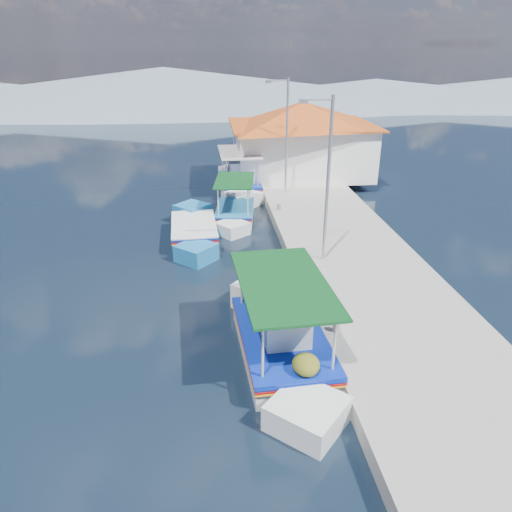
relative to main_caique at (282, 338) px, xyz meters
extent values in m
plane|color=black|center=(-2.19, 3.18, -0.49)|extent=(160.00, 160.00, 0.00)
cube|color=gray|center=(3.71, 9.18, -0.24)|extent=(5.00, 44.00, 0.50)
cylinder|color=#A5A8AD|center=(1.61, 0.18, 0.16)|extent=(0.20, 0.20, 0.30)
cylinder|color=#A5A8AD|center=(1.61, 5.18, 0.16)|extent=(0.20, 0.20, 0.30)
cylinder|color=#A5A8AD|center=(1.61, 11.18, 0.16)|extent=(0.20, 0.20, 0.30)
cylinder|color=#A5A8AD|center=(1.61, 17.18, 0.16)|extent=(0.20, 0.20, 0.30)
cube|color=white|center=(-0.01, -0.08, -0.28)|extent=(2.44, 4.43, 0.94)
cube|color=white|center=(0.17, 2.77, -0.16)|extent=(2.22, 2.22, 1.04)
cube|color=white|center=(-0.17, -2.84, -0.28)|extent=(2.16, 2.16, 0.89)
cube|color=#0B259A|center=(-0.01, -0.08, 0.16)|extent=(2.51, 4.56, 0.06)
cube|color=red|center=(-0.01, -0.08, 0.08)|extent=(2.51, 4.56, 0.05)
cube|color=yellow|center=(-0.01, -0.08, 0.01)|extent=(2.51, 4.56, 0.04)
cube|color=#0B259A|center=(-0.01, -0.08, 0.23)|extent=(2.53, 4.52, 0.05)
cube|color=brown|center=(-0.01, -0.08, 0.20)|extent=(2.26, 4.33, 0.05)
cube|color=white|center=(-0.02, -0.38, 0.75)|extent=(1.28, 1.36, 1.09)
cube|color=silver|center=(-0.02, -0.38, 1.31)|extent=(1.39, 1.47, 0.06)
cylinder|color=beige|center=(-0.77, 1.78, 0.99)|extent=(0.07, 0.07, 1.59)
cylinder|color=beige|center=(0.97, 1.67, 0.99)|extent=(0.07, 0.07, 1.59)
cylinder|color=beige|center=(-0.99, -1.83, 0.99)|extent=(0.07, 0.07, 1.59)
cylinder|color=beige|center=(0.76, -1.94, 0.99)|extent=(0.07, 0.07, 1.59)
cube|color=#0D4119|center=(-0.01, -0.08, 1.79)|extent=(2.55, 4.44, 0.07)
ellipsoid|color=#4A5015|center=(-0.32, 1.33, 0.48)|extent=(0.75, 0.83, 0.57)
ellipsoid|color=#4A5015|center=(0.40, 1.79, 0.44)|extent=(0.64, 0.70, 0.48)
ellipsoid|color=#4A5015|center=(0.08, -1.87, 0.45)|extent=(0.67, 0.74, 0.51)
sphere|color=#FF4508|center=(1.02, 0.46, 0.94)|extent=(0.40, 0.40, 0.40)
cube|color=white|center=(-0.55, 11.47, -0.30)|extent=(2.13, 3.42, 0.82)
cube|color=white|center=(-0.83, 13.62, -0.20)|extent=(1.75, 1.75, 0.91)
cube|color=white|center=(-0.29, 9.40, -0.30)|extent=(1.70, 1.70, 0.78)
cube|color=#0B259A|center=(-0.55, 11.47, 0.08)|extent=(2.19, 3.52, 0.05)
cube|color=red|center=(-0.55, 11.47, 0.01)|extent=(2.19, 3.52, 0.04)
cube|color=yellow|center=(-0.55, 11.47, -0.05)|extent=(2.19, 3.52, 0.03)
cube|color=#1C6FAC|center=(-0.55, 11.47, 0.14)|extent=(2.20, 3.49, 0.04)
cube|color=brown|center=(-0.55, 11.47, 0.11)|extent=(1.98, 3.33, 0.04)
cylinder|color=beige|center=(-1.41, 12.73, 0.80)|extent=(0.06, 0.06, 1.39)
cylinder|color=beige|center=(-0.04, 12.90, 0.80)|extent=(0.06, 0.06, 1.39)
cylinder|color=beige|center=(-1.07, 10.04, 0.80)|extent=(0.06, 0.06, 1.39)
cylinder|color=beige|center=(0.30, 10.22, 0.80)|extent=(0.06, 0.06, 1.39)
cube|color=#0D4119|center=(-0.55, 11.47, 1.50)|extent=(2.21, 3.43, 0.06)
cube|color=#1C6FAC|center=(-2.56, 8.92, -0.27)|extent=(2.04, 3.63, 0.99)
cube|color=#1C6FAC|center=(-2.44, 11.29, -0.14)|extent=(1.90, 1.90, 1.09)
cube|color=#1C6FAC|center=(-2.67, 6.63, -0.27)|extent=(1.85, 1.85, 0.94)
cube|color=#0B259A|center=(-2.56, 8.92, 0.19)|extent=(2.10, 3.74, 0.06)
cube|color=red|center=(-2.56, 8.92, 0.11)|extent=(2.10, 3.74, 0.05)
cube|color=yellow|center=(-2.56, 8.92, 0.04)|extent=(2.10, 3.74, 0.04)
cube|color=white|center=(-2.56, 8.92, 0.26)|extent=(2.12, 3.71, 0.05)
cube|color=brown|center=(-2.56, 8.92, 0.23)|extent=(1.89, 3.56, 0.05)
cube|color=white|center=(0.02, 16.37, -0.27)|extent=(2.24, 4.17, 0.97)
cube|color=white|center=(0.09, 19.11, -0.15)|extent=(2.18, 2.18, 1.07)
cube|color=white|center=(-0.04, 13.71, -0.27)|extent=(2.12, 2.12, 0.92)
cube|color=#0B259A|center=(0.02, 16.37, 0.18)|extent=(2.31, 4.29, 0.06)
cube|color=red|center=(0.02, 16.37, 0.10)|extent=(2.31, 4.29, 0.05)
cube|color=yellow|center=(0.02, 16.37, 0.03)|extent=(2.31, 4.29, 0.04)
cube|color=#0B259A|center=(0.02, 16.37, 0.25)|extent=(2.33, 4.25, 0.05)
cube|color=brown|center=(0.02, 16.37, 0.22)|extent=(2.07, 4.08, 0.05)
cube|color=white|center=(0.01, 16.06, 0.78)|extent=(1.21, 1.35, 1.12)
cube|color=silver|center=(0.01, 16.06, 1.36)|extent=(1.32, 1.46, 0.06)
cylinder|color=beige|center=(-0.80, 18.12, 1.04)|extent=(0.07, 0.07, 1.63)
cylinder|color=beige|center=(0.92, 18.08, 1.04)|extent=(0.07, 0.07, 1.63)
cylinder|color=beige|center=(-0.88, 14.66, 1.04)|extent=(0.07, 0.07, 1.63)
cylinder|color=beige|center=(0.84, 14.62, 1.04)|extent=(0.07, 0.07, 1.63)
cube|color=silver|center=(0.02, 16.37, 1.85)|extent=(2.35, 4.17, 0.07)
cube|color=white|center=(4.01, 18.18, 1.51)|extent=(8.00, 6.00, 3.00)
cube|color=#CA631C|center=(4.01, 18.18, 3.06)|extent=(8.64, 6.48, 0.10)
pyramid|color=#CA631C|center=(4.01, 18.18, 3.71)|extent=(10.49, 10.49, 1.40)
cube|color=brown|center=(0.03, 17.18, 1.01)|extent=(0.06, 1.00, 2.00)
cube|color=#0B259A|center=(0.03, 19.68, 1.61)|extent=(0.06, 1.20, 0.90)
cylinder|color=#A5A8AD|center=(2.41, 5.18, 3.01)|extent=(0.12, 0.12, 6.00)
cylinder|color=#A5A8AD|center=(1.91, 5.18, 5.86)|extent=(1.00, 0.08, 0.08)
cube|color=#A5A8AD|center=(1.41, 5.18, 5.81)|extent=(0.30, 0.14, 0.14)
cylinder|color=#A5A8AD|center=(2.41, 14.18, 3.01)|extent=(0.12, 0.12, 6.00)
cylinder|color=#A5A8AD|center=(1.91, 14.18, 5.86)|extent=(1.00, 0.08, 0.08)
cube|color=#A5A8AD|center=(1.41, 14.18, 5.81)|extent=(0.30, 0.14, 0.14)
cone|color=slate|center=(-7.19, 59.18, 1.96)|extent=(96.00, 96.00, 5.50)
cone|color=slate|center=(22.81, 59.18, 1.11)|extent=(76.80, 76.80, 3.80)
camera|label=1|loc=(-1.90, -11.16, 7.55)|focal=33.55mm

